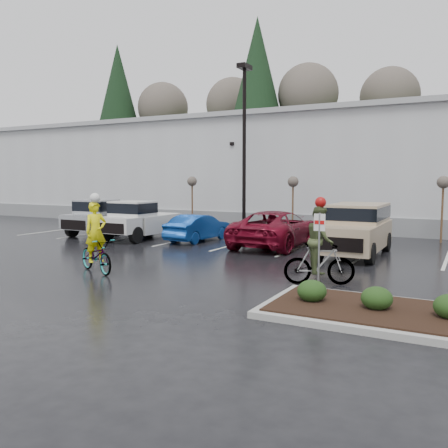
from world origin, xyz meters
The scene contains 17 objects.
ground centered at (0.00, 0.00, 0.00)m, with size 120.00×120.00×0.00m, color black.
warehouse centered at (0.00, 21.99, 3.65)m, with size 60.50×15.50×7.20m.
wooded_ridge centered at (0.00, 45.00, 3.00)m, with size 80.00×25.00×6.00m, color #23411B.
lamppost centered at (-4.00, 12.00, 5.69)m, with size 0.50×1.00×9.22m.
sapling_west centered at (-8.00, 13.00, 2.73)m, with size 0.60×0.60×3.20m.
sapling_mid centered at (-1.50, 13.00, 2.73)m, with size 0.60×0.60×3.20m.
sapling_east centered at (6.00, 13.00, 2.73)m, with size 0.60×0.60×3.20m.
shrub_a centered at (4.00, -1.00, 0.41)m, with size 0.70×0.70×0.52m, color #183211.
shrub_b centered at (5.50, -1.00, 0.41)m, with size 0.70×0.70×0.52m, color #183211.
fire_lane_sign centered at (3.80, 0.20, 1.41)m, with size 0.30×0.05×2.20m.
pickup_silver centered at (-10.46, 8.19, 0.98)m, with size 2.10×5.20×1.96m, color #ACB0B4, non-canonical shape.
pickup_white centered at (-7.72, 7.79, 0.98)m, with size 2.10×5.20×1.96m, color silver, non-canonical shape.
car_blue centered at (-4.65, 8.15, 0.66)m, with size 1.40×4.01×1.32m, color navy.
car_red centered at (-0.54, 8.20, 0.82)m, with size 2.71×5.88×1.63m, color maroon.
suv_tan centered at (3.15, 7.35, 1.03)m, with size 2.20×5.10×2.06m, color tan, non-canonical shape.
cyclist_hivis centered at (-3.58, -0.14, 0.80)m, with size 2.28×1.54×2.61m.
cyclist_olive centered at (3.44, 1.50, 0.92)m, with size 2.04×1.33×2.56m.
Camera 1 is at (7.33, -11.79, 3.10)m, focal length 38.00 mm.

